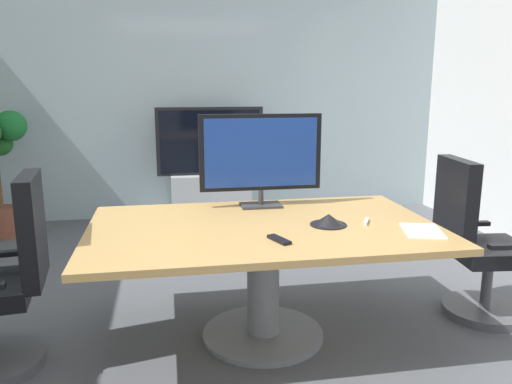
# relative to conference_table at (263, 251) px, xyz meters

# --- Properties ---
(ground_plane) EXTENTS (7.24, 7.24, 0.00)m
(ground_plane) POSITION_rel_conference_table_xyz_m (-0.13, 0.04, -0.57)
(ground_plane) COLOR #515459
(wall_back_glass_partition) EXTENTS (5.87, 0.10, 2.88)m
(wall_back_glass_partition) POSITION_rel_conference_table_xyz_m (-0.13, 3.15, 0.87)
(wall_back_glass_partition) COLOR #9EB2B7
(wall_back_glass_partition) RESTS_ON ground
(conference_table) EXTENTS (2.08, 1.28, 0.73)m
(conference_table) POSITION_rel_conference_table_xyz_m (0.00, 0.00, 0.00)
(conference_table) COLOR #B2894C
(conference_table) RESTS_ON ground
(office_chair_left) EXTENTS (0.62, 0.60, 1.09)m
(office_chair_left) POSITION_rel_conference_table_xyz_m (-1.47, -0.08, -0.11)
(office_chair_left) COLOR #4C4C51
(office_chair_left) RESTS_ON ground
(office_chair_right) EXTENTS (0.62, 0.60, 1.09)m
(office_chair_right) POSITION_rel_conference_table_xyz_m (1.47, 0.04, -0.11)
(office_chair_right) COLOR #4C4C51
(office_chair_right) RESTS_ON ground
(tv_monitor) EXTENTS (0.84, 0.18, 0.64)m
(tv_monitor) POSITION_rel_conference_table_xyz_m (0.07, 0.47, 0.52)
(tv_monitor) COLOR #333338
(tv_monitor) RESTS_ON conference_table
(wall_display_unit) EXTENTS (1.20, 0.36, 1.31)m
(wall_display_unit) POSITION_rel_conference_table_xyz_m (-0.08, 2.80, -0.12)
(wall_display_unit) COLOR #B7BABC
(wall_display_unit) RESTS_ON ground
(conference_phone) EXTENTS (0.22, 0.22, 0.07)m
(conference_phone) POSITION_rel_conference_table_xyz_m (0.38, -0.08, 0.20)
(conference_phone) COLOR black
(conference_phone) RESTS_ON conference_table
(remote_control) EXTENTS (0.11, 0.18, 0.02)m
(remote_control) POSITION_rel_conference_table_xyz_m (0.02, -0.33, 0.18)
(remote_control) COLOR black
(remote_control) RESTS_ON conference_table
(whiteboard_marker) EXTENTS (0.08, 0.12, 0.02)m
(whiteboard_marker) POSITION_rel_conference_table_xyz_m (0.63, -0.07, 0.18)
(whiteboard_marker) COLOR silver
(whiteboard_marker) RESTS_ON conference_table
(paper_notepad) EXTENTS (0.28, 0.35, 0.01)m
(paper_notepad) POSITION_rel_conference_table_xyz_m (0.88, -0.30, 0.17)
(paper_notepad) COLOR white
(paper_notepad) RESTS_ON conference_table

